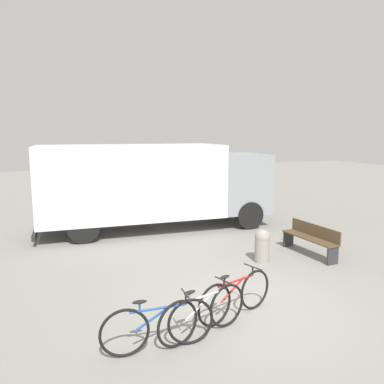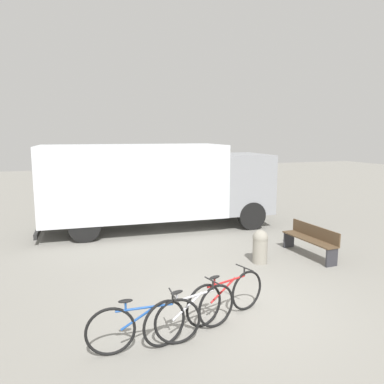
{
  "view_description": "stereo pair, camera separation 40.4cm",
  "coord_description": "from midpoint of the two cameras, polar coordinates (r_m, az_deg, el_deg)",
  "views": [
    {
      "loc": [
        -3.4,
        -5.82,
        3.26
      ],
      "look_at": [
        0.74,
        4.2,
        1.56
      ],
      "focal_mm": 35.0,
      "sensor_mm": 36.0,
      "label": 1
    },
    {
      "loc": [
        -3.02,
        -5.97,
        3.26
      ],
      "look_at": [
        0.74,
        4.2,
        1.56
      ],
      "focal_mm": 35.0,
      "sensor_mm": 36.0,
      "label": 2
    }
  ],
  "objects": [
    {
      "name": "park_bench",
      "position": [
        10.63,
        16.66,
        -6.67
      ],
      "size": [
        0.47,
        1.83,
        0.82
      ],
      "rotation": [
        0.0,
        0.0,
        1.61
      ],
      "color": "brown",
      "rests_on": "ground"
    },
    {
      "name": "bicycle_middle",
      "position": [
        6.33,
        -0.18,
        -17.97
      ],
      "size": [
        1.73,
        0.58,
        0.85
      ],
      "rotation": [
        0.0,
        0.0,
        0.26
      ],
      "color": "black",
      "rests_on": "ground"
    },
    {
      "name": "delivery_truck",
      "position": [
        12.84,
        -6.78,
        1.5
      ],
      "size": [
        7.98,
        2.95,
        2.89
      ],
      "rotation": [
        0.0,
        0.0,
        -0.07
      ],
      "color": "silver",
      "rests_on": "ground"
    },
    {
      "name": "ground_plane",
      "position": [
        7.46,
        5.79,
        -17.04
      ],
      "size": [
        60.0,
        60.0,
        0.0
      ],
      "primitive_type": "plane",
      "color": "gray"
    },
    {
      "name": "bollard_near_bench",
      "position": [
        9.75,
        9.46,
        -7.89
      ],
      "size": [
        0.39,
        0.39,
        0.86
      ],
      "color": "gray",
      "rests_on": "ground"
    },
    {
      "name": "bicycle_near",
      "position": [
        6.01,
        -7.19,
        -19.6
      ],
      "size": [
        1.77,
        0.44,
        0.85
      ],
      "rotation": [
        0.0,
        0.0,
        -0.06
      ],
      "color": "black",
      "rests_on": "ground"
    },
    {
      "name": "bicycle_far",
      "position": [
        6.93,
        4.94,
        -15.5
      ],
      "size": [
        1.71,
        0.61,
        0.85
      ],
      "rotation": [
        0.0,
        0.0,
        0.29
      ],
      "color": "black",
      "rests_on": "ground"
    }
  ]
}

